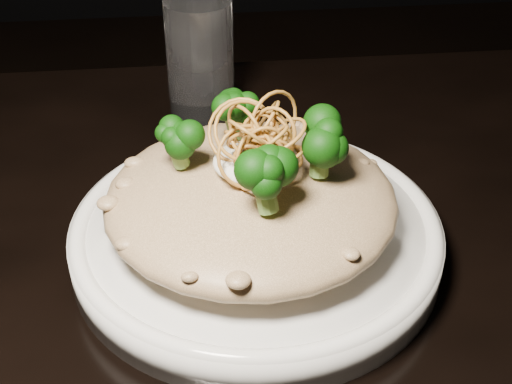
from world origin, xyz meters
The scene contains 6 objects.
plate centered at (-0.01, 0.07, 0.76)m, with size 0.27×0.27×0.03m, color white.
risotto centered at (-0.01, 0.06, 0.80)m, with size 0.21×0.21×0.05m, color brown.
broccoli centered at (-0.01, 0.07, 0.85)m, with size 0.14×0.14×0.05m, color black, non-canonical shape.
cheese centered at (-0.01, 0.07, 0.83)m, with size 0.05×0.05×0.01m, color white.
shallots centered at (-0.01, 0.06, 0.85)m, with size 0.05×0.05×0.03m, color olive, non-canonical shape.
drinking_glass centered at (-0.04, 0.29, 0.81)m, with size 0.06×0.06×0.11m, color white.
Camera 1 is at (-0.05, -0.34, 1.09)m, focal length 50.00 mm.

